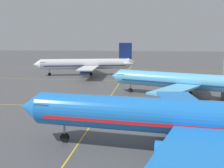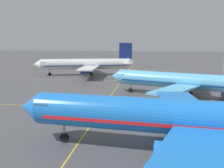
# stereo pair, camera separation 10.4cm
# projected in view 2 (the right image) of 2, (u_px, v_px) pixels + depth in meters

# --- Properties ---
(airliner_front_gate) EXTENTS (41.41, 35.56, 12.87)m
(airliner_front_gate) POSITION_uv_depth(u_px,v_px,m) (181.00, 118.00, 29.73)
(airliner_front_gate) COLOR blue
(airliner_front_gate) RESTS_ON ground
(airliner_second_row) EXTENTS (35.63, 30.51, 11.41)m
(airliner_second_row) POSITION_uv_depth(u_px,v_px,m) (182.00, 81.00, 59.45)
(airliner_second_row) COLOR #5BB7E5
(airliner_second_row) RESTS_ON ground
(airliner_third_row) EXTENTS (38.95, 33.17, 12.26)m
(airliner_third_row) POSITION_uv_depth(u_px,v_px,m) (87.00, 64.00, 98.15)
(airliner_third_row) COLOR white
(airliner_third_row) RESTS_ON ground
(taxiway_markings) EXTENTS (111.30, 152.87, 0.01)m
(taxiway_markings) POSITION_uv_depth(u_px,v_px,m) (114.00, 91.00, 67.70)
(taxiway_markings) COLOR yellow
(taxiway_markings) RESTS_ON ground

